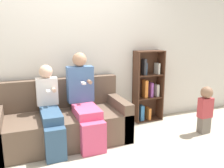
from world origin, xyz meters
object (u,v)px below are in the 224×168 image
object	(u,v)px
adult_seated	(84,98)
child_seated	(50,108)
toddler_standing	(205,108)
bookshelf	(147,87)
couch	(63,122)

from	to	relation	value
adult_seated	child_seated	world-z (taller)	adult_seated
toddler_standing	bookshelf	distance (m)	1.01
bookshelf	toddler_standing	bearing A→B (deg)	-55.96
adult_seated	child_seated	xyz separation A→B (m)	(-0.48, -0.04, -0.08)
child_seated	bookshelf	size ratio (longest dim) A/B	0.89
couch	child_seated	world-z (taller)	child_seated
child_seated	toddler_standing	distance (m)	2.30
couch	bookshelf	size ratio (longest dim) A/B	1.48
adult_seated	bookshelf	size ratio (longest dim) A/B	1.02
child_seated	toddler_standing	xyz separation A→B (m)	(2.26, -0.38, -0.15)
couch	toddler_standing	world-z (taller)	couch
child_seated	couch	bearing A→B (deg)	35.46
adult_seated	bookshelf	bearing A→B (deg)	18.10
adult_seated	child_seated	bearing A→B (deg)	-175.48
couch	toddler_standing	xyz separation A→B (m)	(2.09, -0.51, 0.12)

